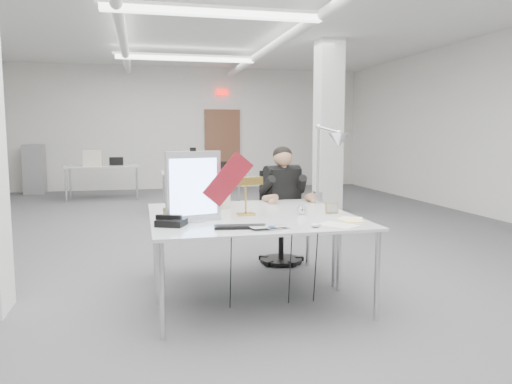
# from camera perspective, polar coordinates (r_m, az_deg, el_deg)

# --- Properties ---
(room_shell) EXTENTS (10.04, 14.04, 3.24)m
(room_shell) POSITION_cam_1_polar(r_m,az_deg,el_deg) (6.63, -4.41, 8.54)
(room_shell) COLOR #4D4D4F
(room_shell) RESTS_ON ground
(desk_main) EXTENTS (1.80, 0.90, 0.02)m
(desk_main) POSITION_cam_1_polar(r_m,az_deg,el_deg) (4.10, 0.78, -3.75)
(desk_main) COLOR silver
(desk_main) RESTS_ON room_shell
(desk_second) EXTENTS (1.80, 0.90, 0.02)m
(desk_second) POSITION_cam_1_polar(r_m,az_deg,el_deg) (4.97, -1.70, -1.89)
(desk_second) COLOR silver
(desk_second) RESTS_ON room_shell
(bg_desk_a) EXTENTS (1.60, 0.80, 0.02)m
(bg_desk_a) POSITION_cam_1_polar(r_m,az_deg,el_deg) (9.52, -5.98, 2.27)
(bg_desk_a) COLOR silver
(bg_desk_a) RESTS_ON room_shell
(bg_desk_b) EXTENTS (1.60, 0.80, 0.02)m
(bg_desk_b) POSITION_cam_1_polar(r_m,az_deg,el_deg) (11.67, -17.15, 2.84)
(bg_desk_b) COLOR silver
(bg_desk_b) RESTS_ON room_shell
(filing_cabinet) EXTENTS (0.45, 0.55, 1.20)m
(filing_cabinet) POSITION_cam_1_polar(r_m,az_deg,el_deg) (13.34, -23.99, 2.40)
(filing_cabinet) COLOR gray
(filing_cabinet) RESTS_ON room_shell
(office_chair) EXTENTS (0.64, 0.64, 1.07)m
(office_chair) POSITION_cam_1_polar(r_m,az_deg,el_deg) (5.71, 2.90, -2.88)
(office_chair) COLOR black
(office_chair) RESTS_ON room_shell
(seated_person) EXTENTS (0.59, 0.68, 0.87)m
(seated_person) POSITION_cam_1_polar(r_m,az_deg,el_deg) (5.61, 3.06, 0.73)
(seated_person) COLOR black
(seated_person) RESTS_ON office_chair
(monitor) EXTENTS (0.47, 0.16, 0.59)m
(monitor) POSITION_cam_1_polar(r_m,az_deg,el_deg) (4.18, -7.17, 0.63)
(monitor) COLOR silver
(monitor) RESTS_ON desk_main
(pennant) EXTENTS (0.43, 0.04, 0.47)m
(pennant) POSITION_cam_1_polar(r_m,az_deg,el_deg) (4.18, -3.21, 1.48)
(pennant) COLOR maroon
(pennant) RESTS_ON monitor
(keyboard) EXTENTS (0.42, 0.19, 0.02)m
(keyboard) POSITION_cam_1_polar(r_m,az_deg,el_deg) (3.89, -1.77, -4.00)
(keyboard) COLOR black
(keyboard) RESTS_ON desk_main
(laptop) EXTENTS (0.33, 0.24, 0.02)m
(laptop) POSITION_cam_1_polar(r_m,az_deg,el_deg) (3.82, 1.80, -4.18)
(laptop) COLOR silver
(laptop) RESTS_ON desk_main
(mouse) EXTENTS (0.09, 0.07, 0.03)m
(mouse) POSITION_cam_1_polar(r_m,az_deg,el_deg) (3.94, 6.83, -3.81)
(mouse) COLOR #B9B9BE
(mouse) RESTS_ON desk_main
(bankers_lamp) EXTENTS (0.29, 0.19, 0.31)m
(bankers_lamp) POSITION_cam_1_polar(r_m,az_deg,el_deg) (4.47, -1.19, -0.70)
(bankers_lamp) COLOR gold
(bankers_lamp) RESTS_ON desk_main
(desk_phone) EXTENTS (0.27, 0.26, 0.05)m
(desk_phone) POSITION_cam_1_polar(r_m,az_deg,el_deg) (4.04, -9.65, -3.45)
(desk_phone) COLOR black
(desk_phone) RESTS_ON desk_main
(picture_frame_left) EXTENTS (0.14, 0.04, 0.11)m
(picture_frame_left) POSITION_cam_1_polar(r_m,az_deg,el_deg) (4.27, -9.62, -2.50)
(picture_frame_left) COLOR olive
(picture_frame_left) RESTS_ON desk_main
(picture_frame_right) EXTENTS (0.13, 0.03, 0.10)m
(picture_frame_right) POSITION_cam_1_polar(r_m,az_deg,el_deg) (4.63, 8.63, -1.83)
(picture_frame_right) COLOR #AE7F4B
(picture_frame_right) RESTS_ON desk_main
(desk_clock) EXTENTS (0.09, 0.05, 0.09)m
(desk_clock) POSITION_cam_1_polar(r_m,az_deg,el_deg) (4.54, 5.27, -1.95)
(desk_clock) COLOR #B3B3B8
(desk_clock) RESTS_ON desk_main
(paper_stack_a) EXTENTS (0.35, 0.37, 0.01)m
(paper_stack_a) POSITION_cam_1_polar(r_m,az_deg,el_deg) (4.05, 9.32, -3.76)
(paper_stack_a) COLOR silver
(paper_stack_a) RESTS_ON desk_main
(paper_stack_b) EXTENTS (0.18, 0.24, 0.01)m
(paper_stack_b) POSITION_cam_1_polar(r_m,az_deg,el_deg) (4.30, 10.80, -3.16)
(paper_stack_b) COLOR #FFEE98
(paper_stack_b) RESTS_ON desk_main
(paper_stack_c) EXTENTS (0.22, 0.20, 0.01)m
(paper_stack_c) POSITION_cam_1_polar(r_m,az_deg,el_deg) (4.40, 10.86, -2.96)
(paper_stack_c) COLOR white
(paper_stack_c) RESTS_ON desk_main
(beige_monitor) EXTENTS (0.40, 0.38, 0.33)m
(beige_monitor) POSITION_cam_1_polar(r_m,az_deg,el_deg) (4.93, -5.49, 0.10)
(beige_monitor) COLOR beige
(beige_monitor) RESTS_ON desk_second
(architect_lamp) EXTENTS (0.40, 0.77, 0.95)m
(architect_lamp) POSITION_cam_1_polar(r_m,az_deg,el_deg) (5.04, 8.11, 3.73)
(architect_lamp) COLOR silver
(architect_lamp) RESTS_ON desk_second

